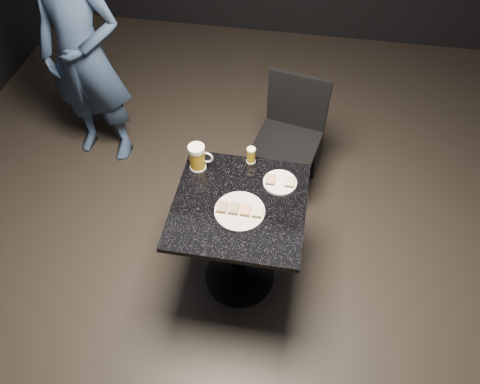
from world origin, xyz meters
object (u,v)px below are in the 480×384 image
Objects in this scene: table at (239,231)px; patron at (83,55)px; beer_mug at (198,157)px; beer_tumbler at (251,155)px; plate_large at (240,211)px; plate_small at (280,183)px; chair at (290,131)px.

patron is at bearing 140.97° from table.
beer_tumbler is at bearing 18.63° from beer_mug.
plate_small is at bearing 52.03° from plate_large.
beer_tumbler is (0.00, 0.37, 0.04)m from plate_large.
chair is at bearing 78.65° from plate_large.
chair is (0.20, 0.89, -0.01)m from table.
patron is at bearing 139.70° from plate_large.
beer_mug is (-0.27, 0.22, 0.32)m from table.
table is (-0.01, 0.06, -0.25)m from plate_large.
beer_tumbler reaches higher than table.
patron is 1.44m from beer_tumbler.
patron is at bearing 149.91° from plate_small.
chair reaches higher than plate_large.
beer_mug is (0.98, -0.79, -0.03)m from patron.
plate_large is at bearing -90.06° from beer_tumbler.
patron reaches higher than beer_mug.
plate_large is at bearing -127.97° from plate_small.
plate_large is 0.30× the size of chair.
beer_tumbler is at bearing -108.35° from chair.
plate_large is at bearing -35.49° from patron.
beer_mug is (-0.46, 0.05, 0.07)m from plate_small.
plate_large is 0.26m from table.
plate_large is 0.40m from beer_mug.
table is at bearing -102.76° from chair.
plate_large is 0.38m from beer_tumbler.
patron is 10.91× the size of beer_mug.
beer_mug is at bearing 174.46° from plate_small.
beer_mug is 1.61× the size of beer_tumbler.
chair is (1.45, -0.13, -0.36)m from patron.
beer_tumbler reaches higher than plate_small.
plate_large is 1.43× the size of plate_small.
table is at bearing -39.25° from beer_mug.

